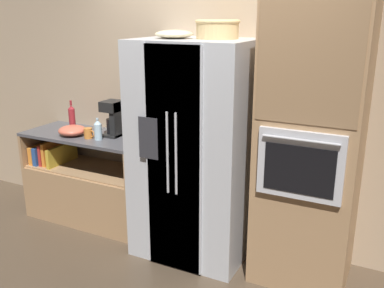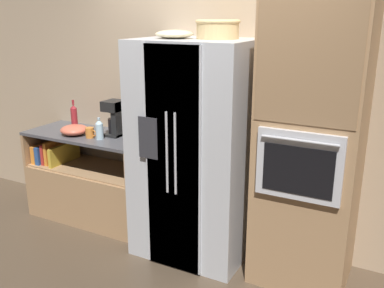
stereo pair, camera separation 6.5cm
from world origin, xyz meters
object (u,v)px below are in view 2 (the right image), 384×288
(wicker_basket, at_px, (218,29))
(bottle_tall, at_px, (74,117))
(fruit_bowl, at_px, (174,34))
(mixing_bowl, at_px, (74,130))
(bottle_short, at_px, (99,129))
(wall_oven, at_px, (310,147))
(mug, at_px, (90,133))
(refrigerator, at_px, (194,151))
(coffee_maker, at_px, (115,117))

(wicker_basket, xyz_separation_m, bottle_tall, (-1.64, 0.06, -0.91))
(fruit_bowl, xyz_separation_m, mixing_bowl, (-1.18, 0.02, -0.95))
(bottle_short, height_order, mixing_bowl, bottle_short)
(wall_oven, xyz_separation_m, mug, (-2.10, -0.08, -0.14))
(bottle_short, bearing_deg, mixing_bowl, 178.53)
(refrigerator, relative_size, bottle_short, 8.87)
(wall_oven, bearing_deg, fruit_bowl, -176.03)
(mug, xyz_separation_m, mixing_bowl, (-0.22, 0.01, -0.00))
(wall_oven, bearing_deg, mug, -177.95)
(bottle_tall, distance_m, mug, 0.38)
(refrigerator, height_order, wicker_basket, wicker_basket)
(refrigerator, distance_m, bottle_tall, 1.48)
(mug, bearing_deg, bottle_short, 3.08)
(wall_oven, relative_size, fruit_bowl, 7.17)
(wicker_basket, distance_m, mug, 1.64)
(bottle_short, xyz_separation_m, mug, (-0.11, -0.01, -0.05))
(fruit_bowl, distance_m, coffee_maker, 1.14)
(mug, bearing_deg, mixing_bowl, 176.12)
(fruit_bowl, xyz_separation_m, bottle_tall, (-1.30, 0.16, -0.87))
(refrigerator, relative_size, fruit_bowl, 6.12)
(mug, xyz_separation_m, coffee_maker, (0.18, 0.18, 0.14))
(refrigerator, height_order, wall_oven, wall_oven)
(bottle_tall, height_order, mixing_bowl, bottle_tall)
(wall_oven, bearing_deg, bottle_short, -178.01)
(bottle_tall, bearing_deg, coffee_maker, 2.53)
(bottle_short, distance_m, mug, 0.12)
(coffee_maker, bearing_deg, mug, -134.64)
(refrigerator, distance_m, coffee_maker, 0.98)
(coffee_maker, bearing_deg, bottle_tall, -177.47)
(wicker_basket, xyz_separation_m, mug, (-1.30, -0.10, -1.00))
(mug, height_order, mixing_bowl, mug)
(refrigerator, xyz_separation_m, wicker_basket, (0.17, 0.07, 1.02))
(fruit_bowl, bearing_deg, bottle_short, 179.32)
(refrigerator, bearing_deg, coffee_maker, 170.68)
(mixing_bowl, bearing_deg, wall_oven, 1.50)
(refrigerator, relative_size, wall_oven, 0.85)
(bottle_short, distance_m, coffee_maker, 0.21)
(wall_oven, height_order, bottle_short, wall_oven)
(bottle_short, bearing_deg, bottle_tall, 161.44)
(mug, bearing_deg, coffee_maker, 45.36)
(refrigerator, distance_m, bottle_short, 1.02)
(bottle_short, height_order, coffee_maker, coffee_maker)
(refrigerator, xyz_separation_m, mug, (-1.13, -0.02, 0.03))
(wall_oven, xyz_separation_m, bottle_short, (-1.99, -0.07, -0.09))
(mug, relative_size, mixing_bowl, 0.43)
(fruit_bowl, distance_m, mug, 1.35)
(refrigerator, relative_size, coffee_maker, 5.39)
(mixing_bowl, bearing_deg, mug, -3.88)
(wall_oven, height_order, bottle_tall, wall_oven)
(fruit_bowl, bearing_deg, mixing_bowl, 179.10)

